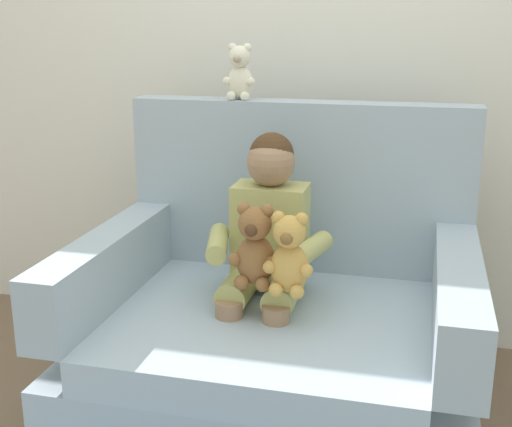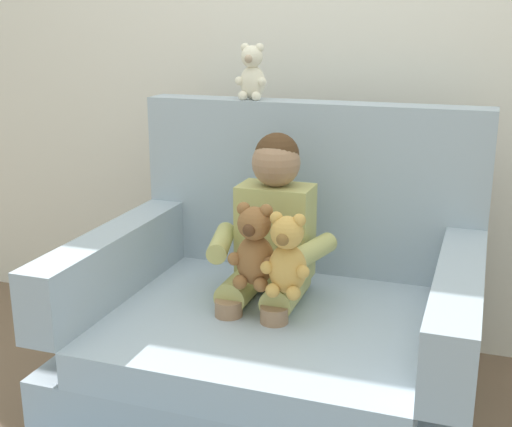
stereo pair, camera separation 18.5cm
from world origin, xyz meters
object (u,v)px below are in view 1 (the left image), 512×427
(plush_brown, at_px, (255,248))
(plush_cream_on_backrest, at_px, (240,74))
(seated_child, at_px, (266,241))
(armchair, at_px, (278,329))
(plush_honey, at_px, (289,256))

(plush_brown, relative_size, plush_cream_on_backrest, 1.32)
(seated_child, relative_size, plush_cream_on_backrest, 3.87)
(plush_brown, height_order, plush_cream_on_backrest, plush_cream_on_backrest)
(armchair, height_order, plush_brown, armchair)
(seated_child, relative_size, plush_brown, 2.92)
(seated_child, distance_m, plush_cream_on_backrest, 0.67)
(seated_child, bearing_deg, plush_honey, -66.62)
(seated_child, xyz_separation_m, plush_cream_on_backrest, (-0.19, 0.35, 0.54))
(seated_child, distance_m, plush_honey, 0.24)
(seated_child, height_order, plush_cream_on_backrest, plush_cream_on_backrest)
(plush_honey, height_order, plush_cream_on_backrest, plush_cream_on_backrest)
(armchair, bearing_deg, plush_honey, -67.36)
(armchair, xyz_separation_m, plush_honey, (0.07, -0.17, 0.34))
(seated_child, height_order, plush_honey, seated_child)
(armchair, distance_m, plush_brown, 0.37)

